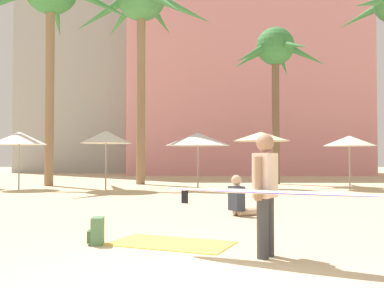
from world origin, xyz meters
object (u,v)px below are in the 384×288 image
(beach_towel, at_px, (171,243))
(person_near_left, at_px, (243,201))
(backpack, at_px, (97,231))
(person_mid_right, at_px, (267,191))
(cafe_umbrella_4, at_px, (19,138))
(cafe_umbrella_6, at_px, (261,137))
(cafe_umbrella_0, at_px, (349,141))
(palm_tree_left, at_px, (141,7))
(cafe_umbrella_3, at_px, (198,139))
(cafe_umbrella_5, at_px, (106,137))
(palm_tree_far_right, at_px, (276,55))

(beach_towel, height_order, person_near_left, person_near_left)
(beach_towel, relative_size, person_near_left, 1.82)
(backpack, xyz_separation_m, person_mid_right, (2.48, -0.96, 0.70))
(cafe_umbrella_4, bearing_deg, cafe_umbrella_6, 1.53)
(cafe_umbrella_0, distance_m, cafe_umbrella_4, 13.95)
(cafe_umbrella_6, relative_size, beach_towel, 1.31)
(beach_towel, bearing_deg, cafe_umbrella_4, 121.65)
(palm_tree_left, relative_size, cafe_umbrella_3, 4.00)
(cafe_umbrella_6, height_order, person_mid_right, cafe_umbrella_6)
(palm_tree_left, distance_m, cafe_umbrella_0, 12.27)
(backpack, bearing_deg, cafe_umbrella_6, -115.19)
(cafe_umbrella_3, bearing_deg, cafe_umbrella_4, -178.80)
(beach_towel, bearing_deg, person_mid_right, -37.92)
(cafe_umbrella_4, relative_size, cafe_umbrella_6, 1.00)
(palm_tree_left, distance_m, cafe_umbrella_6, 9.61)
(cafe_umbrella_3, relative_size, backpack, 6.49)
(cafe_umbrella_0, relative_size, cafe_umbrella_4, 0.93)
(cafe_umbrella_0, height_order, cafe_umbrella_5, cafe_umbrella_5)
(cafe_umbrella_6, bearing_deg, person_mid_right, -97.01)
(cafe_umbrella_0, distance_m, person_mid_right, 14.23)
(cafe_umbrella_3, height_order, person_mid_right, cafe_umbrella_3)
(person_near_left, bearing_deg, cafe_umbrella_5, 93.09)
(person_mid_right, bearing_deg, cafe_umbrella_4, 153.42)
(cafe_umbrella_5, distance_m, cafe_umbrella_6, 6.50)
(cafe_umbrella_5, distance_m, person_mid_right, 13.53)
(cafe_umbrella_3, relative_size, person_near_left, 2.64)
(person_mid_right, bearing_deg, person_near_left, 118.49)
(cafe_umbrella_0, distance_m, cafe_umbrella_6, 3.73)
(cafe_umbrella_6, bearing_deg, beach_towel, -103.76)
(palm_tree_far_right, bearing_deg, person_mid_right, -99.61)
(cafe_umbrella_4, height_order, backpack, cafe_umbrella_4)
(backpack, bearing_deg, cafe_umbrella_3, -103.32)
(palm_tree_left, distance_m, cafe_umbrella_4, 9.18)
(cafe_umbrella_4, distance_m, person_mid_right, 15.51)
(palm_tree_left, xyz_separation_m, palm_tree_far_right, (6.96, 0.48, -2.40))
(palm_tree_far_right, distance_m, cafe_umbrella_0, 6.66)
(palm_tree_left, bearing_deg, cafe_umbrella_5, -101.10)
(beach_towel, xyz_separation_m, person_mid_right, (1.34, -1.05, 0.90))
(palm_tree_left, distance_m, palm_tree_far_right, 7.38)
(cafe_umbrella_5, bearing_deg, cafe_umbrella_4, 175.79)
(cafe_umbrella_5, relative_size, cafe_umbrella_6, 1.01)
(cafe_umbrella_3, relative_size, person_mid_right, 0.93)
(cafe_umbrella_5, bearing_deg, person_near_left, -58.33)
(cafe_umbrella_5, bearing_deg, palm_tree_left, 78.90)
(cafe_umbrella_3, height_order, cafe_umbrella_4, cafe_umbrella_4)
(palm_tree_left, bearing_deg, backpack, -84.41)
(cafe_umbrella_3, distance_m, person_near_left, 8.72)
(palm_tree_far_right, relative_size, cafe_umbrella_4, 3.31)
(cafe_umbrella_3, xyz_separation_m, beach_towel, (-0.29, -11.95, -2.12))
(backpack, bearing_deg, beach_towel, 177.81)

